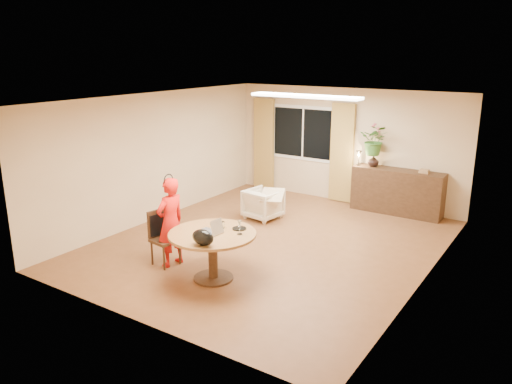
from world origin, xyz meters
TOP-DOWN VIEW (x-y plane):
  - floor at (0.00, 0.00)m, footprint 6.50×6.50m
  - ceiling at (0.00, 0.00)m, footprint 6.50×6.50m
  - wall_back at (0.00, 3.25)m, footprint 5.50×0.00m
  - wall_left at (-2.75, 0.00)m, footprint 0.00×6.50m
  - wall_right at (2.75, 0.00)m, footprint 0.00×6.50m
  - window at (-1.10, 3.23)m, footprint 1.70×0.03m
  - curtain_left at (-2.15, 3.15)m, footprint 0.55×0.08m
  - curtain_right at (-0.05, 3.15)m, footprint 0.55×0.08m
  - ceiling_panel at (0.00, 1.20)m, footprint 2.20×0.35m
  - dining_table at (0.03, -1.72)m, footprint 1.33×1.33m
  - dining_chair at (-0.95, -1.72)m, footprint 0.49×0.46m
  - child at (-0.87, -1.66)m, footprint 0.57×0.41m
  - laptop at (-0.03, -1.72)m, footprint 0.38×0.27m
  - tumbler at (0.03, -1.47)m, footprint 0.07×0.07m
  - wine_glass at (0.41, -1.55)m, footprint 0.08×0.08m
  - pot_lid at (0.28, -1.37)m, footprint 0.25×0.25m
  - handbag at (0.23, -2.18)m, footprint 0.38×0.26m
  - armchair at (-0.89, 1.14)m, footprint 0.75×0.77m
  - throw at (-0.63, 1.09)m, footprint 0.62×0.68m
  - sideboard at (1.32, 3.01)m, footprint 1.92×0.47m
  - vase at (0.75, 3.01)m, footprint 0.26×0.26m
  - bouquet at (0.76, 3.01)m, footprint 0.66×0.59m
  - book_stack at (1.85, 3.01)m, footprint 0.23×0.20m
  - desk_lamp at (0.44, 2.96)m, footprint 0.16×0.16m

SIDE VIEW (x-z plane):
  - floor at x=0.00m, z-range 0.00..0.00m
  - armchair at x=-0.89m, z-range 0.00..0.62m
  - dining_chair at x=-0.95m, z-range 0.00..0.90m
  - sideboard at x=1.32m, z-range 0.00..0.96m
  - dining_table at x=0.03m, z-range 0.22..0.97m
  - throw at x=-0.63m, z-range 0.62..0.65m
  - child at x=-0.87m, z-range 0.00..1.47m
  - pot_lid at x=0.28m, z-range 0.76..0.79m
  - tumbler at x=0.03m, z-range 0.76..0.86m
  - wine_glass at x=0.41m, z-range 0.76..0.97m
  - handbag at x=0.23m, z-range 0.76..0.99m
  - laptop at x=-0.03m, z-range 0.76..0.99m
  - book_stack at x=1.85m, z-range 0.96..1.04m
  - vase at x=0.75m, z-range 0.96..1.21m
  - desk_lamp at x=0.44m, z-range 0.96..1.30m
  - curtain_left at x=-2.15m, z-range 0.02..2.27m
  - curtain_right at x=-0.05m, z-range 0.02..2.27m
  - wall_back at x=0.00m, z-range -1.45..4.05m
  - wall_left at x=-2.75m, z-range -1.95..4.55m
  - wall_right at x=2.75m, z-range -1.95..4.55m
  - window at x=-1.10m, z-range 0.85..2.15m
  - bouquet at x=0.76m, z-range 1.21..1.87m
  - ceiling_panel at x=0.00m, z-range 2.54..2.59m
  - ceiling at x=0.00m, z-range 2.60..2.60m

